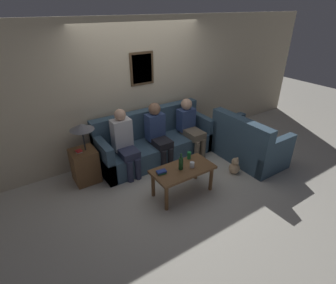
{
  "coord_description": "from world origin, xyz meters",
  "views": [
    {
      "loc": [
        -2.3,
        -3.48,
        2.77
      ],
      "look_at": [
        -0.11,
        -0.15,
        0.65
      ],
      "focal_mm": 28.0,
      "sensor_mm": 36.0,
      "label": 1
    }
  ],
  "objects_px": {
    "person_middle": "(158,132)",
    "teddy_bear": "(234,167)",
    "drinking_glass": "(192,165)",
    "coffee_table": "(183,172)",
    "wine_bottle": "(181,163)",
    "person_left": "(125,141)",
    "couch_main": "(154,143)",
    "couch_side": "(247,145)",
    "person_right": "(190,125)"
  },
  "relations": [
    {
      "from": "drinking_glass",
      "to": "person_left",
      "type": "bearing_deg",
      "value": 119.86
    },
    {
      "from": "wine_bottle",
      "to": "drinking_glass",
      "type": "bearing_deg",
      "value": -16.47
    },
    {
      "from": "person_middle",
      "to": "teddy_bear",
      "type": "xyz_separation_m",
      "value": [
        0.94,
        -1.13,
        -0.5
      ]
    },
    {
      "from": "couch_main",
      "to": "person_right",
      "type": "distance_m",
      "value": 0.8
    },
    {
      "from": "couch_main",
      "to": "person_middle",
      "type": "bearing_deg",
      "value": -96.52
    },
    {
      "from": "person_right",
      "to": "teddy_bear",
      "type": "xyz_separation_m",
      "value": [
        0.19,
        -1.11,
        -0.46
      ]
    },
    {
      "from": "drinking_glass",
      "to": "teddy_bear",
      "type": "distance_m",
      "value": 1.06
    },
    {
      "from": "person_left",
      "to": "teddy_bear",
      "type": "relative_size",
      "value": 3.79
    },
    {
      "from": "coffee_table",
      "to": "wine_bottle",
      "type": "relative_size",
      "value": 3.57
    },
    {
      "from": "couch_side",
      "to": "coffee_table",
      "type": "height_order",
      "value": "couch_side"
    },
    {
      "from": "drinking_glass",
      "to": "person_right",
      "type": "height_order",
      "value": "person_right"
    },
    {
      "from": "couch_main",
      "to": "person_left",
      "type": "xyz_separation_m",
      "value": [
        -0.71,
        -0.18,
        0.32
      ]
    },
    {
      "from": "person_left",
      "to": "person_right",
      "type": "xyz_separation_m",
      "value": [
        1.43,
        -0.01,
        -0.04
      ]
    },
    {
      "from": "drinking_glass",
      "to": "person_left",
      "type": "xyz_separation_m",
      "value": [
        -0.64,
        1.11,
        0.12
      ]
    },
    {
      "from": "couch_main",
      "to": "drinking_glass",
      "type": "distance_m",
      "value": 1.31
    },
    {
      "from": "couch_side",
      "to": "person_left",
      "type": "xyz_separation_m",
      "value": [
        -2.17,
        0.91,
        0.32
      ]
    },
    {
      "from": "drinking_glass",
      "to": "teddy_bear",
      "type": "relative_size",
      "value": 0.28
    },
    {
      "from": "coffee_table",
      "to": "wine_bottle",
      "type": "xyz_separation_m",
      "value": [
        -0.04,
        0.0,
        0.18
      ]
    },
    {
      "from": "person_left",
      "to": "couch_side",
      "type": "bearing_deg",
      "value": -22.89
    },
    {
      "from": "drinking_glass",
      "to": "person_left",
      "type": "height_order",
      "value": "person_left"
    },
    {
      "from": "wine_bottle",
      "to": "drinking_glass",
      "type": "xyz_separation_m",
      "value": [
        0.18,
        -0.05,
        -0.06
      ]
    },
    {
      "from": "wine_bottle",
      "to": "person_middle",
      "type": "xyz_separation_m",
      "value": [
        0.23,
        1.06,
        0.05
      ]
    },
    {
      "from": "couch_main",
      "to": "person_left",
      "type": "height_order",
      "value": "person_left"
    },
    {
      "from": "couch_side",
      "to": "drinking_glass",
      "type": "height_order",
      "value": "couch_side"
    },
    {
      "from": "drinking_glass",
      "to": "person_right",
      "type": "distance_m",
      "value": 1.36
    },
    {
      "from": "coffee_table",
      "to": "person_left",
      "type": "height_order",
      "value": "person_left"
    },
    {
      "from": "couch_side",
      "to": "person_right",
      "type": "xyz_separation_m",
      "value": [
        -0.74,
        0.9,
        0.28
      ]
    },
    {
      "from": "couch_main",
      "to": "drinking_glass",
      "type": "xyz_separation_m",
      "value": [
        -0.07,
        -1.29,
        0.2
      ]
    },
    {
      "from": "coffee_table",
      "to": "couch_main",
      "type": "bearing_deg",
      "value": 80.36
    },
    {
      "from": "coffee_table",
      "to": "drinking_glass",
      "type": "relative_size",
      "value": 11.05
    },
    {
      "from": "person_right",
      "to": "person_left",
      "type": "bearing_deg",
      "value": 179.5
    },
    {
      "from": "wine_bottle",
      "to": "drinking_glass",
      "type": "relative_size",
      "value": 3.09
    },
    {
      "from": "drinking_glass",
      "to": "person_middle",
      "type": "bearing_deg",
      "value": 87.4
    },
    {
      "from": "person_middle",
      "to": "wine_bottle",
      "type": "bearing_deg",
      "value": -102.28
    },
    {
      "from": "couch_main",
      "to": "person_middle",
      "type": "height_order",
      "value": "person_middle"
    },
    {
      "from": "couch_main",
      "to": "couch_side",
      "type": "bearing_deg",
      "value": -36.98
    },
    {
      "from": "coffee_table",
      "to": "person_right",
      "type": "bearing_deg",
      "value": 48.25
    },
    {
      "from": "couch_side",
      "to": "coffee_table",
      "type": "relative_size",
      "value": 1.35
    },
    {
      "from": "person_middle",
      "to": "drinking_glass",
      "type": "bearing_deg",
      "value": -92.6
    },
    {
      "from": "couch_side",
      "to": "coffee_table",
      "type": "bearing_deg",
      "value": 94.95
    },
    {
      "from": "teddy_bear",
      "to": "couch_side",
      "type": "bearing_deg",
      "value": 21.31
    },
    {
      "from": "wine_bottle",
      "to": "couch_side",
      "type": "bearing_deg",
      "value": 4.73
    },
    {
      "from": "wine_bottle",
      "to": "couch_main",
      "type": "bearing_deg",
      "value": 78.53
    },
    {
      "from": "coffee_table",
      "to": "person_right",
      "type": "xyz_separation_m",
      "value": [
        0.93,
        1.05,
        0.2
      ]
    },
    {
      "from": "teddy_bear",
      "to": "person_middle",
      "type": "bearing_deg",
      "value": 129.57
    },
    {
      "from": "teddy_bear",
      "to": "coffee_table",
      "type": "bearing_deg",
      "value": 176.61
    },
    {
      "from": "wine_bottle",
      "to": "person_left",
      "type": "xyz_separation_m",
      "value": [
        -0.46,
        1.06,
        0.06
      ]
    },
    {
      "from": "person_middle",
      "to": "person_left",
      "type": "bearing_deg",
      "value": -179.4
    },
    {
      "from": "drinking_glass",
      "to": "person_middle",
      "type": "xyz_separation_m",
      "value": [
        0.05,
        1.12,
        0.11
      ]
    },
    {
      "from": "person_left",
      "to": "wine_bottle",
      "type": "bearing_deg",
      "value": -66.63
    }
  ]
}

